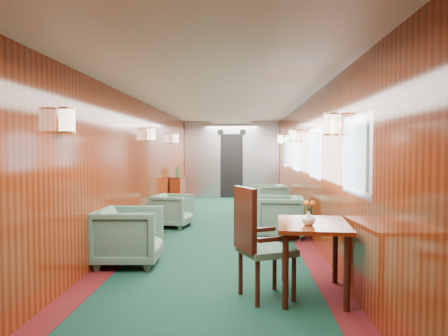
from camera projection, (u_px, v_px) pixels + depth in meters
The scene contains 12 objects.
room at pixel (222, 143), 7.84m from camera, with size 12.00×12.10×2.40m.
bulkhead at pixel (232, 160), 13.76m from camera, with size 2.98×0.17×2.39m.
windows_right at pixel (304, 153), 8.03m from camera, with size 0.02×8.60×0.80m.
wall_sconces at pixel (224, 135), 8.40m from camera, with size 2.97×7.97×0.25m.
dining_table at pixel (313, 234), 4.49m from camera, with size 0.79×1.06×0.76m.
side_chair at pixel (257, 239), 4.37m from camera, with size 0.66×0.67×1.14m.
credenza at pixel (178, 191), 11.36m from camera, with size 0.29×0.91×1.10m.
flower_vase at pixel (309, 218), 4.31m from camera, with size 0.14×0.14×0.14m, color white.
armchair_left_near at pixel (129, 236), 5.70m from camera, with size 0.80×0.83×0.75m, color #1D4537.
armchair_left_far at pixel (173, 211), 8.48m from camera, with size 0.69×0.71×0.64m, color #1D4537.
armchair_right_near at pixel (279, 216), 7.49m from camera, with size 0.77×0.79×0.72m, color #1D4537.
armchair_right_far at pixel (270, 197), 10.81m from camera, with size 0.69×0.71×0.65m, color #1D4537.
Camera 1 is at (0.39, -7.84, 1.50)m, focal length 35.00 mm.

